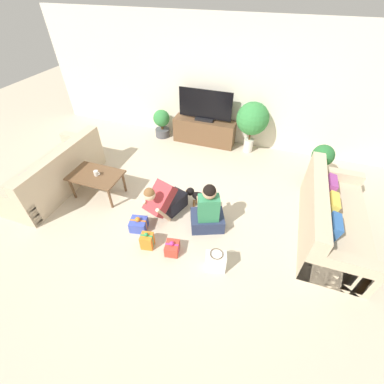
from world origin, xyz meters
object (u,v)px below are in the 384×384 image
(sofa_left, at_px, (55,174))
(gift_box_c, at_px, (172,248))
(gift_bag_a, at_px, (216,262))
(tv, at_px, (205,107))
(potted_plant_back_left, at_px, (162,122))
(person_sitting, at_px, (208,212))
(gift_box_b, at_px, (147,241))
(dog, at_px, (198,196))
(gift_box_a, at_px, (139,224))
(potted_plant_back_right, at_px, (252,120))
(coffee_table, at_px, (96,177))
(person_kneeling, at_px, (165,200))
(sofa_right, at_px, (330,219))
(potted_plant_corner_right, at_px, (321,162))
(tv_console, at_px, (204,131))
(mug, at_px, (96,173))

(sofa_left, xyz_separation_m, gift_box_c, (2.65, -0.70, -0.20))
(sofa_left, height_order, gift_bag_a, sofa_left)
(tv, xyz_separation_m, potted_plant_back_left, (-1.07, -0.05, -0.51))
(person_sitting, height_order, gift_box_b, person_sitting)
(dog, xyz_separation_m, gift_box_a, (-0.74, -0.82, -0.12))
(person_sitting, height_order, gift_box_a, person_sitting)
(potted_plant_back_right, distance_m, gift_bag_a, 3.28)
(sofa_left, height_order, person_sitting, person_sitting)
(gift_box_c, distance_m, gift_bag_a, 0.69)
(sofa_left, relative_size, potted_plant_back_right, 1.77)
(sofa_left, distance_m, gift_box_c, 2.75)
(coffee_table, xyz_separation_m, dog, (1.82, 0.30, -0.18))
(sofa_left, distance_m, person_kneeling, 2.26)
(tv, height_order, potted_plant_back_left, tv)
(sofa_right, xyz_separation_m, tv, (-2.64, 2.05, 0.58))
(potted_plant_corner_right, relative_size, gift_bag_a, 2.16)
(sofa_right, relative_size, gift_box_a, 6.70)
(gift_box_c, bearing_deg, potted_plant_back_left, 116.31)
(sofa_right, xyz_separation_m, gift_bag_a, (-1.47, -1.22, -0.12))
(potted_plant_back_right, xyz_separation_m, gift_box_b, (-0.96, -3.18, -0.64))
(tv_console, distance_m, mug, 2.75)
(potted_plant_back_right, relative_size, person_sitting, 1.26)
(sofa_left, relative_size, gift_box_b, 6.75)
(potted_plant_back_right, bearing_deg, potted_plant_corner_right, -24.20)
(sofa_right, distance_m, potted_plant_corner_right, 1.37)
(potted_plant_back_left, relative_size, gift_box_b, 2.24)
(person_sitting, xyz_separation_m, dog, (-0.29, 0.42, -0.11))
(coffee_table, xyz_separation_m, tv_console, (1.26, 2.44, -0.12))
(sofa_left, xyz_separation_m, gift_bag_a, (3.33, -0.77, -0.12))
(sofa_right, bearing_deg, sofa_left, 95.34)
(tv, distance_m, mug, 2.76)
(dog, bearing_deg, potted_plant_corner_right, 136.86)
(sofa_right, relative_size, dog, 3.67)
(coffee_table, distance_m, gift_box_a, 1.23)
(sofa_right, distance_m, gift_box_a, 2.98)
(tv, height_order, gift_box_c, tv)
(sofa_left, relative_size, gift_box_c, 7.86)
(person_kneeling, relative_size, gift_bag_a, 2.33)
(dog, relative_size, gift_box_c, 2.14)
(sofa_right, xyz_separation_m, potted_plant_corner_right, (-0.14, 1.36, 0.15))
(tv_console, xyz_separation_m, dog, (0.55, -2.14, -0.06))
(dog, bearing_deg, potted_plant_back_right, 176.54)
(sofa_left, bearing_deg, dog, 97.61)
(gift_bag_a, height_order, mug, mug)
(tv_console, bearing_deg, potted_plant_corner_right, -15.53)
(sofa_left, bearing_deg, gift_box_a, 76.99)
(coffee_table, relative_size, tv_console, 0.63)
(dog, relative_size, gift_box_a, 1.83)
(tv, bearing_deg, sofa_left, -130.78)
(gift_box_b, bearing_deg, tv, 91.81)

